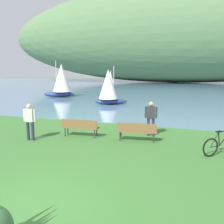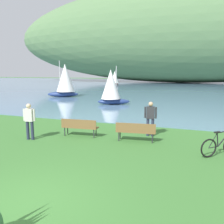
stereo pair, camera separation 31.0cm
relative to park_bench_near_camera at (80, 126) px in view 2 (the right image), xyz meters
name	(u,v)px [view 2 (the right image)]	position (x,y,z in m)	size (l,w,h in m)	color
ground_plane	(24,207)	(1.60, -5.94, -0.52)	(200.00, 200.00, 0.00)	#3D7533
bay_water	(179,86)	(1.60, 43.25, -0.50)	(180.00, 80.00, 0.04)	#5B7F9E
distant_hillside	(183,33)	(1.00, 58.45, 12.77)	(102.34, 28.00, 26.50)	#567A4C
park_bench_near_camera	(80,126)	(0.00, 0.00, 0.00)	(1.83, 0.64, 0.88)	brown
park_bench_further_along	(136,130)	(2.80, 0.10, 0.00)	(1.85, 0.70, 0.88)	brown
bicycle_leaning_near_bench	(220,146)	(6.27, -0.62, -0.12)	(1.41, 1.16, 1.01)	black
person_at_shoreline	(150,117)	(3.25, 1.26, 0.46)	(0.61, 0.26, 1.71)	#282D47
person_on_the_grass	(29,119)	(-1.94, -1.27, 0.46)	(0.61, 0.27, 1.71)	#282D47
sailboat_mid_bay	(65,80)	(-10.02, 15.43, 1.59)	(3.86, 2.92, 4.40)	navy
sailboat_toward_hillside	(111,87)	(-2.35, 11.01, 1.23)	(3.18, 2.41, 3.63)	navy
sailboat_far_off	(115,78)	(-12.19, 40.46, 1.17)	(1.78, 3.00, 3.52)	#B22323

